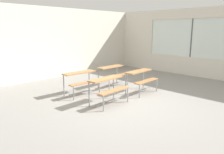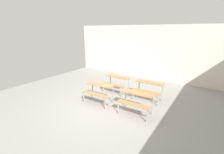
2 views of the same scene
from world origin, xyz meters
name	(u,v)px [view 1 (image 1 of 2)]	position (x,y,z in m)	size (l,w,h in m)	color
ground	(125,104)	(0.00, 0.00, -0.03)	(10.00, 9.00, 0.05)	gray
wall_back	(45,44)	(0.00, 4.50, 1.50)	(10.00, 0.12, 3.00)	silver
wall_right	(205,44)	(5.00, -0.13, 1.45)	(0.12, 9.00, 3.00)	silver
desk_bench_r0c0	(108,85)	(-0.41, 0.28, 0.56)	(1.13, 0.64, 0.74)	#A87547
desk_bench_r0c1	(141,76)	(1.14, 0.32, 0.56)	(1.12, 0.64, 0.74)	#A87547
desk_bench_r1c0	(81,78)	(-0.41, 1.53, 0.56)	(1.12, 0.63, 0.74)	#A87547
desk_bench_r1c1	(113,71)	(1.08, 1.58, 0.56)	(1.12, 0.62, 0.74)	#A87547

